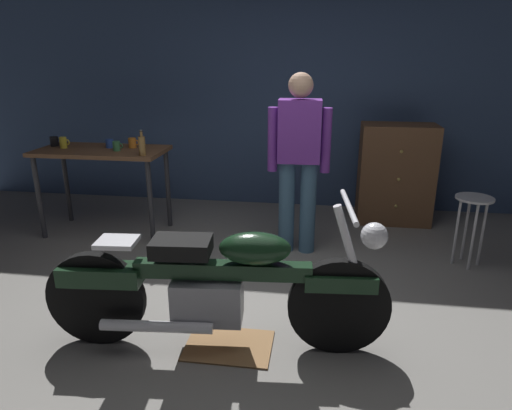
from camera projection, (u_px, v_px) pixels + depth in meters
ground_plane at (248, 323)px, 3.23m from camera, size 12.00×12.00×0.00m
back_wall at (286, 78)px, 5.37m from camera, size 8.00×0.12×3.10m
workbench at (102, 160)px, 4.64m from camera, size 1.30×0.64×0.90m
motorcycle at (218, 284)px, 2.83m from camera, size 2.19×0.60×1.00m
person_standing at (299, 157)px, 4.13m from camera, size 0.57×0.23×1.67m
shop_stool at (473, 212)px, 3.97m from camera, size 0.32×0.32×0.64m
wooden_dresser at (396, 174)px, 5.04m from camera, size 0.80×0.47×1.10m
drip_tray at (229, 345)px, 2.96m from camera, size 0.56×0.40×0.01m
mug_blue_enamel at (110, 144)px, 4.65m from camera, size 0.11×0.08×0.09m
mug_orange_travel at (133, 143)px, 4.65m from camera, size 0.11×0.08×0.10m
mug_yellow_tall at (63, 143)px, 4.63m from camera, size 0.11×0.07×0.11m
mug_green_speckled at (117, 146)px, 4.50m from camera, size 0.10×0.07×0.10m
mug_black_matte at (54, 141)px, 4.74m from camera, size 0.12×0.08×0.10m
bottle at (142, 145)px, 4.28m from camera, size 0.06×0.06×0.24m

